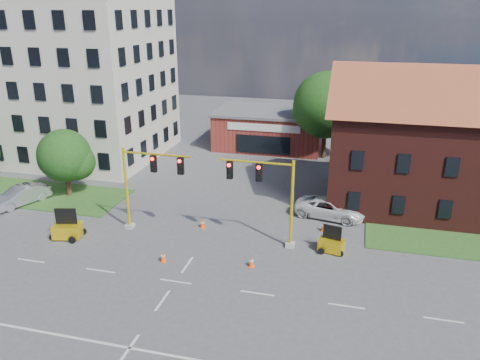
{
  "coord_description": "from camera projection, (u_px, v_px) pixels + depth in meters",
  "views": [
    {
      "loc": [
        9.65,
        -22.43,
        15.4
      ],
      "look_at": [
        1.44,
        10.0,
        3.03
      ],
      "focal_mm": 35.0,
      "sensor_mm": 36.0,
      "label": 1
    }
  ],
  "objects": [
    {
      "name": "cone_d",
      "position": [
        323.0,
        227.0,
        34.18
      ],
      "size": [
        0.4,
        0.4,
        0.7
      ],
      "color": "#FF4E0D",
      "rests_on": "ground"
    },
    {
      "name": "grass_verge_nw",
      "position": [
        7.0,
        191.0,
        41.64
      ],
      "size": [
        22.0,
        6.0,
        0.08
      ],
      "primitive_type": "cube",
      "color": "#2A4E1D",
      "rests_on": "ground"
    },
    {
      "name": "grass_verge_ne",
      "position": [
        471.0,
        246.0,
        31.98
      ],
      "size": [
        14.0,
        4.0,
        0.08
      ],
      "primitive_type": "cube",
      "color": "#2A4E1D",
      "rests_on": "ground"
    },
    {
      "name": "signal_mast_west",
      "position": [
        147.0,
        180.0,
        33.05
      ],
      "size": [
        5.3,
        0.6,
        6.2
      ],
      "color": "gray",
      "rests_on": "ground"
    },
    {
      "name": "trailer_west",
      "position": [
        68.0,
        229.0,
        33.03
      ],
      "size": [
        2.15,
        1.69,
        2.17
      ],
      "rotation": [
        0.0,
        0.0,
        0.24
      ],
      "color": "yellow",
      "rests_on": "ground"
    },
    {
      "name": "pickup_white",
      "position": [
        330.0,
        208.0,
        36.33
      ],
      "size": [
        5.76,
        3.38,
        1.5
      ],
      "primitive_type": "imported",
      "rotation": [
        0.0,
        0.0,
        1.4
      ],
      "color": "white",
      "rests_on": "ground"
    },
    {
      "name": "office_block",
      "position": [
        70.0,
        59.0,
        48.9
      ],
      "size": [
        18.4,
        15.4,
        20.6
      ],
      "color": "beige",
      "rests_on": "ground"
    },
    {
      "name": "sedan_silver_front",
      "position": [
        21.0,
        196.0,
        38.64
      ],
      "size": [
        3.34,
        5.01,
        1.56
      ],
      "primitive_type": "imported",
      "rotation": [
        0.0,
        0.0,
        -0.39
      ],
      "color": "#999AA0",
      "rests_on": "ground"
    },
    {
      "name": "cone_b",
      "position": [
        203.0,
        223.0,
        34.68
      ],
      "size": [
        0.4,
        0.4,
        0.7
      ],
      "color": "#FF4E0D",
      "rests_on": "ground"
    },
    {
      "name": "townhouse_row",
      "position": [
        465.0,
        137.0,
        36.3
      ],
      "size": [
        21.0,
        11.0,
        11.5
      ],
      "color": "#471915",
      "rests_on": "ground"
    },
    {
      "name": "tree_nw_front",
      "position": [
        68.0,
        157.0,
        39.53
      ],
      "size": [
        4.69,
        4.47,
        5.89
      ],
      "color": "#3E2616",
      "rests_on": "ground"
    },
    {
      "name": "signal_mast_east",
      "position": [
        268.0,
        191.0,
        31.05
      ],
      "size": [
        5.3,
        0.6,
        6.2
      ],
      "color": "gray",
      "rests_on": "ground"
    },
    {
      "name": "cone_a",
      "position": [
        163.0,
        257.0,
        30.03
      ],
      "size": [
        0.4,
        0.4,
        0.7
      ],
      "color": "#FF4E0D",
      "rests_on": "ground"
    },
    {
      "name": "brick_shop",
      "position": [
        270.0,
        128.0,
        54.47
      ],
      "size": [
        12.4,
        8.4,
        4.3
      ],
      "color": "maroon",
      "rests_on": "ground"
    },
    {
      "name": "ground",
      "position": [
        176.0,
        281.0,
        27.96
      ],
      "size": [
        120.0,
        120.0,
        0.0
      ],
      "primitive_type": "plane",
      "color": "#4A4A4C",
      "rests_on": "ground"
    },
    {
      "name": "cone_c",
      "position": [
        252.0,
        262.0,
        29.45
      ],
      "size": [
        0.4,
        0.4,
        0.7
      ],
      "color": "#FF4E0D",
      "rests_on": "ground"
    },
    {
      "name": "lane_markings",
      "position": [
        155.0,
        311.0,
        25.23
      ],
      "size": [
        60.0,
        36.0,
        0.01
      ],
      "primitive_type": null,
      "color": "silver",
      "rests_on": "ground"
    },
    {
      "name": "trailer_east",
      "position": [
        331.0,
        244.0,
        31.22
      ],
      "size": [
        1.81,
        1.42,
        1.82
      ],
      "rotation": [
        0.0,
        0.0,
        -0.24
      ],
      "color": "yellow",
      "rests_on": "ground"
    },
    {
      "name": "tree_large",
      "position": [
        330.0,
        107.0,
        49.08
      ],
      "size": [
        7.38,
        7.03,
        9.3
      ],
      "color": "#3E2616",
      "rests_on": "ground"
    }
  ]
}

